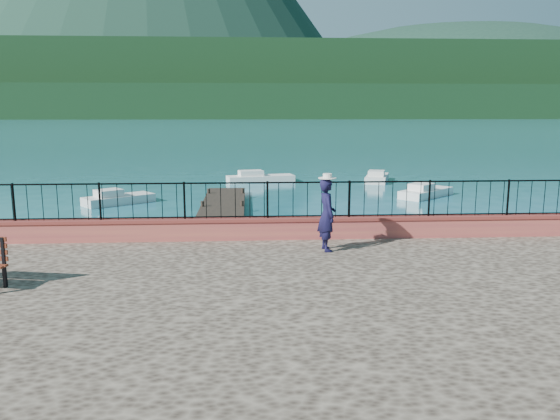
{
  "coord_description": "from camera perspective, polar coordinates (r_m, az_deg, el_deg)",
  "views": [
    {
      "loc": [
        -0.82,
        -10.65,
        4.62
      ],
      "look_at": [
        -0.07,
        2.0,
        2.3
      ],
      "focal_mm": 35.0,
      "sensor_mm": 36.0,
      "label": 1
    }
  ],
  "objects": [
    {
      "name": "companion_hill",
      "position": [
        611.9,
        18.01,
        9.45
      ],
      "size": [
        448.0,
        384.0,
        180.0
      ],
      "primitive_type": "ellipsoid",
      "color": "#142D23",
      "rests_on": "ground"
    },
    {
      "name": "railing",
      "position": [
        14.57,
        -0.14,
        1.03
      ],
      "size": [
        27.0,
        0.05,
        0.95
      ],
      "primitive_type": "cube",
      "color": "black",
      "rests_on": "parapet"
    },
    {
      "name": "boat_4",
      "position": [
        35.71,
        -2.04,
        3.59
      ],
      "size": [
        4.54,
        2.23,
        0.8
      ],
      "primitive_type": "cube",
      "rotation": [
        0.0,
        0.0,
        0.22
      ],
      "color": "silver",
      "rests_on": "ground"
    },
    {
      "name": "hat",
      "position": [
        13.27,
        4.98,
        3.56
      ],
      "size": [
        0.44,
        0.44,
        0.12
      ],
      "primitive_type": "cylinder",
      "color": "white",
      "rests_on": "person"
    },
    {
      "name": "boat_3",
      "position": [
        28.45,
        -16.5,
        1.42
      ],
      "size": [
        3.49,
        3.12,
        0.8
      ],
      "primitive_type": "cube",
      "rotation": [
        0.0,
        0.0,
        0.66
      ],
      "color": "silver",
      "rests_on": "ground"
    },
    {
      "name": "dock",
      "position": [
        23.12,
        -6.27,
        -0.83
      ],
      "size": [
        2.0,
        16.0,
        0.3
      ],
      "primitive_type": "cube",
      "color": "#2D231C",
      "rests_on": "ground"
    },
    {
      "name": "far_forest",
      "position": [
        310.68,
        -3.3,
        11.18
      ],
      "size": [
        900.0,
        60.0,
        18.0
      ],
      "primitive_type": "cube",
      "color": "black",
      "rests_on": "ground"
    },
    {
      "name": "foothills",
      "position": [
        371.06,
        -3.35,
        13.05
      ],
      "size": [
        900.0,
        120.0,
        44.0
      ],
      "primitive_type": "cube",
      "color": "black",
      "rests_on": "ground"
    },
    {
      "name": "boat_2",
      "position": [
        30.55,
        15.03,
        2.09
      ],
      "size": [
        3.55,
        3.36,
        0.8
      ],
      "primitive_type": "cube",
      "rotation": [
        0.0,
        0.0,
        0.73
      ],
      "color": "silver",
      "rests_on": "ground"
    },
    {
      "name": "parapet",
      "position": [
        14.71,
        -0.14,
        -1.91
      ],
      "size": [
        28.0,
        0.46,
        0.58
      ],
      "primitive_type": "cube",
      "color": "#BD5C44",
      "rests_on": "promenade"
    },
    {
      "name": "boat_5",
      "position": [
        36.46,
        10.1,
        3.58
      ],
      "size": [
        2.3,
        3.67,
        0.8
      ],
      "primitive_type": "cube",
      "rotation": [
        0.0,
        0.0,
        1.26
      ],
      "color": "silver",
      "rests_on": "ground"
    },
    {
      "name": "person",
      "position": [
        13.41,
        4.91,
        -0.5
      ],
      "size": [
        0.51,
        0.71,
        1.79
      ],
      "primitive_type": "imported",
      "rotation": [
        0.0,
        0.0,
        1.71
      ],
      "color": "black",
      "rests_on": "promenade"
    },
    {
      "name": "ground",
      "position": [
        11.64,
        0.93,
        -13.02
      ],
      "size": [
        2000.0,
        2000.0,
        0.0
      ],
      "primitive_type": "plane",
      "color": "#19596B",
      "rests_on": "ground"
    }
  ]
}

